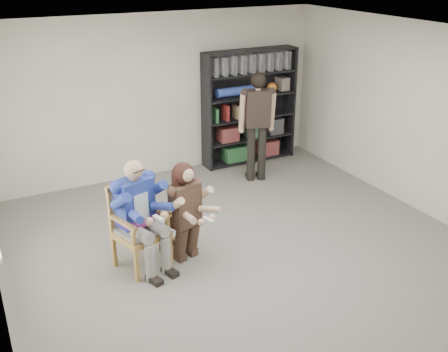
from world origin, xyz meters
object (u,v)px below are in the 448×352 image
seated_man (140,215)px  kneeling_woman (187,214)px  standing_man (257,128)px  armchair (140,227)px  bookshelf (249,107)px

seated_man → kneeling_woman: size_ratio=1.09×
seated_man → standing_man: 3.20m
standing_man → armchair: bearing=-130.5°
armchair → seated_man: size_ratio=0.77×
bookshelf → standing_man: bookshelf is taller
seated_man → bookshelf: 4.01m
kneeling_woman → bookshelf: (2.44, 2.73, 0.39)m
armchair → seated_man: 0.17m
standing_man → kneeling_woman: bearing=-122.0°
armchair → kneeling_woman: 0.60m
bookshelf → standing_man: 0.95m
armchair → standing_man: (2.68, 1.73, 0.39)m
kneeling_woman → bookshelf: bearing=30.9°
seated_man → bookshelf: bookshelf is taller
armchair → seated_man: bearing=0.0°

